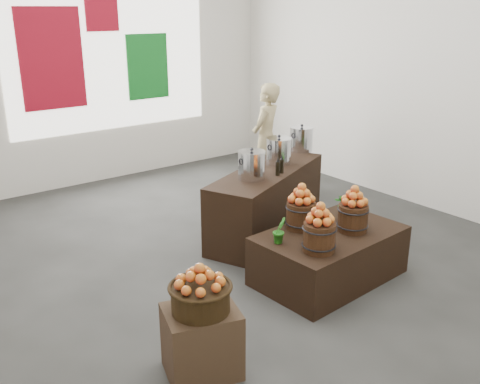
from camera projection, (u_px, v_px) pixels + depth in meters
ground at (237, 257)px, 5.85m from camera, size 7.00×7.00×0.00m
back_wall at (91, 49)px, 7.80m from camera, size 6.00×0.04×4.00m
back_opening at (110, 49)px, 7.96m from camera, size 3.20×0.02×2.40m
deco_red_left at (52, 59)px, 7.47m from camera, size 0.90×0.04×1.40m
deco_green_right at (148, 67)px, 8.40m from camera, size 0.70×0.04×1.00m
deco_red_upper at (102, 13)px, 7.73m from camera, size 0.50×0.04×0.50m
crate at (202, 342)px, 3.92m from camera, size 0.63×0.57×0.53m
wicker_basket at (201, 299)px, 3.80m from camera, size 0.42×0.42×0.19m
apples_in_basket at (200, 276)px, 3.74m from camera, size 0.33×0.33×0.18m
display_table at (329, 255)px, 5.31m from camera, size 1.50×0.98×0.50m
apple_bucket_front_left at (319, 237)px, 4.79m from camera, size 0.29×0.29×0.27m
apples_in_bucket_front_left at (320, 213)px, 4.71m from camera, size 0.22×0.22×0.20m
apple_bucket_front_right at (353, 218)px, 5.23m from camera, size 0.29×0.29×0.27m
apples_in_bucket_front_right at (354, 196)px, 5.15m from camera, size 0.22×0.22×0.20m
apple_bucket_rear at (301, 215)px, 5.29m from camera, size 0.29×0.29×0.27m
apples_in_bucket_rear at (302, 193)px, 5.21m from camera, size 0.22×0.22×0.20m
herb_garnish_right at (346, 204)px, 5.56m from camera, size 0.30×0.27×0.29m
herb_garnish_left at (279, 230)px, 4.96m from camera, size 0.16×0.15×0.25m
counter at (267, 202)px, 6.36m from camera, size 2.02×1.32×0.79m
stock_pot_left at (252, 166)px, 5.85m from camera, size 0.30×0.30×0.30m
stock_pot_center at (279, 152)px, 6.43m from camera, size 0.30×0.30×0.30m
stock_pot_right at (301, 140)px, 7.01m from camera, size 0.30×0.30×0.30m
oil_cruets at (283, 163)px, 6.10m from camera, size 0.15×0.10×0.22m
shopper at (266, 138)px, 7.70m from camera, size 0.69×0.59×1.59m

